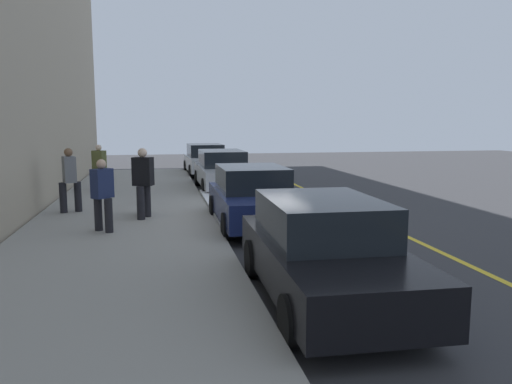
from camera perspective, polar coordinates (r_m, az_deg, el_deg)
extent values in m
plane|color=#333335|center=(13.08, -0.31, -3.58)|extent=(56.00, 56.00, 0.00)
cube|color=gray|center=(12.88, -14.92, -3.70)|extent=(28.00, 4.60, 0.15)
cube|color=gold|center=(14.02, 12.67, -2.98)|extent=(28.00, 0.14, 0.01)
cube|color=white|center=(14.87, -4.37, -1.76)|extent=(6.41, 0.56, 0.22)
cylinder|color=black|center=(23.61, -3.28, 2.41)|extent=(0.65, 0.24, 0.64)
cylinder|color=black|center=(23.39, -7.35, 2.31)|extent=(0.65, 0.24, 0.64)
cylinder|color=black|center=(26.24, -4.25, 2.97)|extent=(0.65, 0.24, 0.64)
cylinder|color=black|center=(26.04, -7.91, 2.88)|extent=(0.65, 0.24, 0.64)
cube|color=white|center=(24.78, -5.72, 3.28)|extent=(4.36, 1.94, 0.64)
cube|color=black|center=(24.95, -5.80, 4.74)|extent=(2.29, 1.67, 0.60)
cylinder|color=black|center=(18.07, -0.50, 0.69)|extent=(0.64, 0.23, 0.64)
cylinder|color=black|center=(17.82, -5.81, 0.54)|extent=(0.64, 0.23, 0.64)
cylinder|color=black|center=(20.95, -2.05, 1.70)|extent=(0.64, 0.23, 0.64)
cylinder|color=black|center=(20.75, -6.64, 1.59)|extent=(0.64, 0.23, 0.64)
cube|color=#B7BABF|center=(19.35, -3.79, 1.97)|extent=(4.79, 1.85, 0.64)
cube|color=black|center=(19.53, -3.90, 3.85)|extent=(2.50, 1.63, 0.60)
cylinder|color=black|center=(11.51, 5.03, -3.60)|extent=(0.64, 0.22, 0.64)
cylinder|color=black|center=(11.16, -3.30, -3.94)|extent=(0.64, 0.22, 0.64)
cylinder|color=black|center=(13.96, 2.10, -1.51)|extent=(0.64, 0.22, 0.64)
cylinder|color=black|center=(13.67, -4.77, -1.73)|extent=(0.64, 0.22, 0.64)
cube|color=navy|center=(12.50, -0.30, -1.37)|extent=(4.16, 1.81, 0.64)
cube|color=black|center=(12.61, -0.48, 1.56)|extent=(2.16, 1.61, 0.60)
cylinder|color=black|center=(6.67, 18.58, -12.74)|extent=(0.64, 0.23, 0.64)
cylinder|color=black|center=(6.08, 4.05, -14.37)|extent=(0.64, 0.23, 0.64)
cylinder|color=black|center=(9.04, 10.31, -6.94)|extent=(0.64, 0.23, 0.64)
cylinder|color=black|center=(8.62, -0.33, -7.55)|extent=(0.64, 0.23, 0.64)
cube|color=black|center=(7.46, 7.87, -7.96)|extent=(4.44, 1.89, 0.64)
cube|color=black|center=(7.52, 7.45, -2.96)|extent=(2.32, 1.64, 0.60)
cylinder|color=black|center=(13.08, -12.95, -1.23)|extent=(0.20, 0.20, 0.85)
cylinder|color=black|center=(13.44, -12.26, -0.96)|extent=(0.20, 0.20, 0.85)
cube|color=black|center=(13.16, -12.70, 2.29)|extent=(0.47, 0.57, 0.72)
sphere|color=beige|center=(13.12, -12.77, 4.37)|extent=(0.24, 0.24, 0.24)
cylinder|color=black|center=(19.19, -16.95, 1.42)|extent=(0.18, 0.18, 0.77)
cylinder|color=black|center=(18.91, -17.61, 1.30)|extent=(0.18, 0.18, 0.77)
cube|color=brown|center=(18.98, -17.37, 3.51)|extent=(0.47, 0.53, 0.66)
sphere|color=beige|center=(18.96, -17.43, 4.83)|extent=(0.21, 0.21, 0.21)
cylinder|color=black|center=(14.67, -21.02, -0.61)|extent=(0.19, 0.19, 0.83)
cylinder|color=black|center=(14.73, -19.54, -0.50)|extent=(0.19, 0.19, 0.83)
cube|color=slate|center=(14.61, -20.42, 2.42)|extent=(0.55, 0.44, 0.70)
sphere|color=brown|center=(14.58, -20.51, 4.24)|extent=(0.23, 0.23, 0.23)
cylinder|color=black|center=(12.03, -17.45, -2.38)|extent=(0.18, 0.18, 0.77)
cylinder|color=black|center=(11.75, -16.36, -2.58)|extent=(0.18, 0.18, 0.77)
cube|color=#1E284C|center=(11.78, -17.06, 0.94)|extent=(0.51, 0.51, 0.66)
sphere|color=#D8AD8C|center=(11.74, -17.14, 3.05)|extent=(0.21, 0.21, 0.21)
cube|color=black|center=(13.79, -12.50, -1.28)|extent=(0.34, 0.22, 0.59)
cylinder|color=#4C4C4C|center=(13.72, -12.56, 0.68)|extent=(0.03, 0.03, 0.36)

